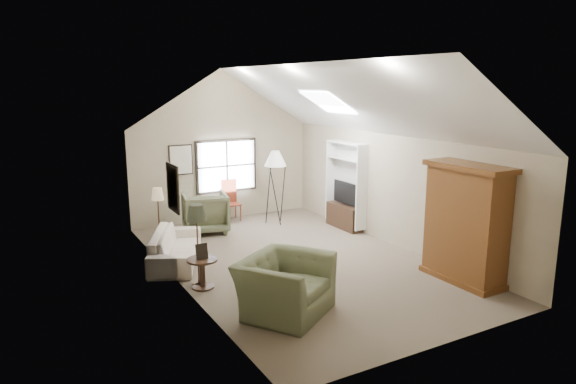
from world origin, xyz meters
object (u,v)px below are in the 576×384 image
armchair_far (205,212)px  side_table (203,273)px  armoire (466,224)px  side_chair (232,201)px  sofa (176,247)px  armchair_near (285,286)px  coffee_table (287,263)px

armchair_far → side_table: (-1.30, -3.37, -0.22)m
armoire → armchair_far: 6.24m
side_chair → side_table: bearing=-117.4°
side_table → side_chair: 4.69m
sofa → side_table: sofa is taller
side_table → side_chair: size_ratio=0.51×
armchair_near → side_chair: side_chair is taller
armoire → side_chair: armoire is taller
sofa → side_chair: size_ratio=2.02×
armchair_near → side_chair: bearing=41.6°
armchair_near → armchair_far: 5.02m
sofa → side_table: (0.00, -1.60, -0.05)m
armoire → armchair_near: (-3.58, 0.40, -0.64)m
side_table → armoire: bearing=-24.8°
side_chair → sofa: bearing=-130.9°
coffee_table → side_chair: bearing=81.4°
armchair_far → coffee_table: 3.51m
coffee_table → side_chair: (0.63, 4.18, 0.33)m
armoire → coffee_table: size_ratio=2.70×
armchair_near → side_table: bearing=82.6°
armoire → sofa: 5.74m
armoire → side_chair: size_ratio=2.03×
armchair_far → coffee_table: bearing=108.2°
coffee_table → side_table: bearing=176.5°
coffee_table → side_table: size_ratio=1.48×
sofa → armchair_far: armchair_far is taller
armchair_far → coffee_table: size_ratio=1.33×
armchair_near → side_table: armchair_near is taller
side_table → side_chair: (2.31, 4.07, 0.27)m
armchair_far → armchair_near: bearing=96.3°
coffee_table → side_chair: 4.24m
armchair_near → armchair_far: bearing=50.7°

